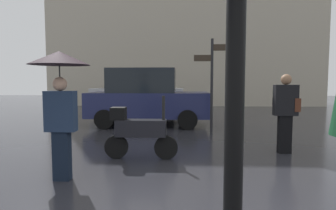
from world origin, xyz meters
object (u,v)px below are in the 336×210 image
Objects in this scene: pedestrian_with_bag at (286,109)px; parked_scooter at (139,131)px; parked_car_left at (138,94)px; street_signpost at (212,76)px; pedestrian_with_umbrella at (60,82)px; parked_car_right at (147,97)px.

pedestrian_with_bag is 1.16× the size of parked_scooter.
parked_car_left is (-4.19, 6.90, 0.03)m from pedestrian_with_bag.
street_signpost is at bearing 58.64° from parked_scooter.
pedestrian_with_umbrella reaches higher than parked_car_left.
pedestrian_with_umbrella reaches higher than parked_car_right.
parked_car_right is (-0.37, 4.40, 0.42)m from parked_scooter.
street_signpost is at bearing 17.13° from pedestrian_with_bag.
pedestrian_with_bag is 0.41× the size of parked_car_right.
parked_scooter is (0.99, 1.27, -0.94)m from pedestrian_with_umbrella.
pedestrian_with_bag is 3.11m from parked_scooter.
parked_car_left is 3.22m from parked_car_right.
parked_scooter is at bearing 102.65° from parked_car_left.
parked_scooter is 0.36× the size of parked_car_left.
parked_scooter is 0.35× the size of parked_car_right.
street_signpost reaches higher than parked_car_right.
pedestrian_with_umbrella is at bearing 99.68° from parked_car_right.
street_signpost reaches higher than parked_scooter.
pedestrian_with_umbrella is at bearing -128.63° from parked_scooter.
parked_car_right is 2.65m from street_signpost.
pedestrian_with_umbrella is 5.73m from parked_car_right.
pedestrian_with_umbrella is 1.18× the size of pedestrian_with_bag.
parked_car_right is at bearing 29.02° from pedestrian_with_bag.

